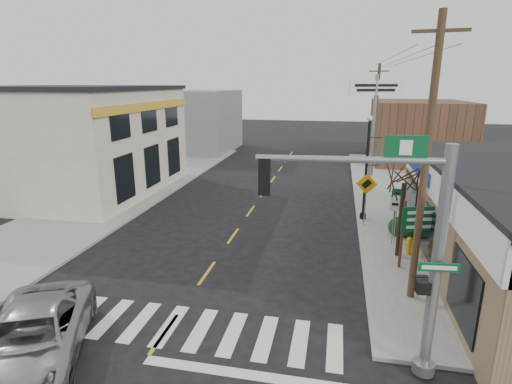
% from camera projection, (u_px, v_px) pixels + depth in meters
% --- Properties ---
extents(ground, '(140.00, 140.00, 0.00)m').
position_uv_depth(ground, '(164.00, 333.00, 11.90)').
color(ground, black).
rests_on(ground, ground).
extents(sidewalk_right, '(6.00, 38.00, 0.13)m').
position_uv_depth(sidewalk_right, '(411.00, 215.00, 22.41)').
color(sidewalk_right, gray).
rests_on(sidewalk_right, ground).
extents(sidewalk_left, '(6.00, 38.00, 0.13)m').
position_uv_depth(sidewalk_left, '(119.00, 197.00, 25.91)').
color(sidewalk_left, gray).
rests_on(sidewalk_left, ground).
extents(center_line, '(0.12, 56.00, 0.01)m').
position_uv_depth(center_line, '(233.00, 236.00, 19.45)').
color(center_line, gold).
rests_on(center_line, ground).
extents(crosswalk, '(11.00, 2.20, 0.01)m').
position_uv_depth(crosswalk, '(170.00, 326.00, 12.28)').
color(crosswalk, silver).
rests_on(crosswalk, ground).
extents(left_building, '(12.00, 12.00, 6.80)m').
position_uv_depth(left_building, '(68.00, 142.00, 26.75)').
color(left_building, beige).
rests_on(left_building, ground).
extents(bldg_distant_right, '(8.00, 10.00, 5.60)m').
position_uv_depth(bldg_distant_right, '(418.00, 132.00, 37.15)').
color(bldg_distant_right, brown).
rests_on(bldg_distant_right, ground).
extents(bldg_distant_left, '(9.00, 10.00, 6.40)m').
position_uv_depth(bldg_distant_left, '(191.00, 121.00, 43.41)').
color(bldg_distant_left, gray).
rests_on(bldg_distant_left, ground).
extents(suv, '(4.48, 5.92, 1.49)m').
position_uv_depth(suv, '(33.00, 337.00, 10.51)').
color(suv, '#949799').
rests_on(suv, ground).
extents(traffic_signal_pole, '(4.73, 0.38, 6.00)m').
position_uv_depth(traffic_signal_pole, '(407.00, 239.00, 9.33)').
color(traffic_signal_pole, gray).
rests_on(traffic_signal_pole, sidewalk_right).
extents(guide_sign, '(1.59, 0.13, 2.77)m').
position_uv_depth(guide_sign, '(421.00, 226.00, 15.26)').
color(guide_sign, '#4B3822').
rests_on(guide_sign, sidewalk_right).
extents(fire_hydrant, '(0.24, 0.24, 0.77)m').
position_uv_depth(fire_hydrant, '(409.00, 245.00, 16.99)').
color(fire_hydrant, gold).
rests_on(fire_hydrant, sidewalk_right).
extents(ped_crossing_sign, '(1.05, 0.07, 2.71)m').
position_uv_depth(ped_crossing_sign, '(366.00, 190.00, 20.10)').
color(ped_crossing_sign, gray).
rests_on(ped_crossing_sign, sidewalk_right).
extents(lamp_post, '(0.71, 0.56, 5.49)m').
position_uv_depth(lamp_post, '(368.00, 161.00, 20.70)').
color(lamp_post, black).
rests_on(lamp_post, sidewalk_right).
extents(dance_center_sign, '(3.58, 0.22, 7.60)m').
position_uv_depth(dance_center_sign, '(375.00, 106.00, 25.56)').
color(dance_center_sign, gray).
rests_on(dance_center_sign, sidewalk_right).
extents(bare_tree, '(2.37, 2.37, 4.74)m').
position_uv_depth(bare_tree, '(406.00, 170.00, 15.99)').
color(bare_tree, black).
rests_on(bare_tree, sidewalk_right).
extents(shrub_front, '(1.32, 1.32, 0.99)m').
position_uv_depth(shrub_front, '(456.00, 273.00, 14.32)').
color(shrub_front, '#16371A').
rests_on(shrub_front, sidewalk_right).
extents(shrub_back, '(1.02, 1.02, 0.76)m').
position_uv_depth(shrub_back, '(399.00, 227.00, 19.16)').
color(shrub_back, black).
rests_on(shrub_back, sidewalk_right).
extents(utility_pole_near, '(1.59, 0.24, 9.14)m').
position_uv_depth(utility_pole_near, '(426.00, 162.00, 12.49)').
color(utility_pole_near, '#4A301F').
rests_on(utility_pole_near, sidewalk_right).
extents(utility_pole_far, '(1.47, 0.22, 8.46)m').
position_uv_depth(utility_pole_far, '(375.00, 120.00, 30.54)').
color(utility_pole_far, '#41311E').
rests_on(utility_pole_far, sidewalk_right).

